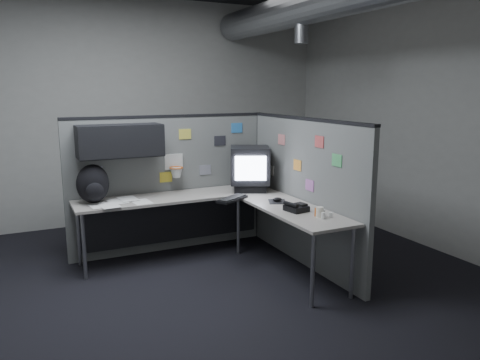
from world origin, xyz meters
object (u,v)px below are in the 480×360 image
desk (207,209)px  monitor (250,168)px  keyboard (232,199)px  phone (296,208)px  backpack (93,184)px

desk → monitor: (0.64, 0.20, 0.39)m
monitor → keyboard: bearing=-156.3°
phone → backpack: (-1.77, 1.21, 0.17)m
desk → keyboard: (0.22, -0.20, 0.13)m
monitor → keyboard: (-0.42, -0.40, -0.25)m
backpack → keyboard: bearing=0.6°
keyboard → backpack: bearing=173.3°
keyboard → phone: 0.79m
keyboard → backpack: (-1.38, 0.52, 0.19)m
desk → phone: size_ratio=9.96×
desk → backpack: 1.25m
desk → phone: (0.60, -0.89, 0.15)m
keyboard → backpack: size_ratio=1.03×
monitor → backpack: (-1.80, 0.12, -0.07)m
desk → backpack: backpack is taller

